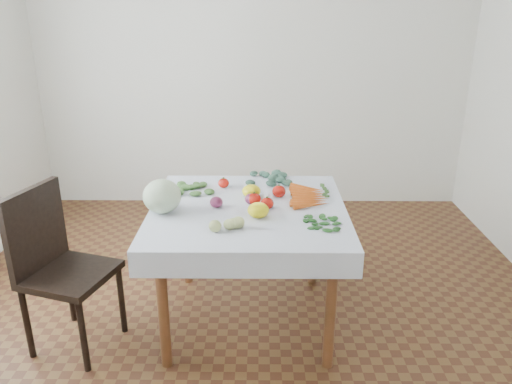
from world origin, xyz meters
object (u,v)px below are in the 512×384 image
(table, at_px, (248,223))
(cabbage, at_px, (162,196))
(heirloom_back, at_px, (251,191))
(chair, at_px, (55,259))
(carrot_bunch, at_px, (309,196))

(table, height_order, cabbage, cabbage)
(heirloom_back, bearing_deg, table, -95.85)
(cabbage, xyz_separation_m, heirloom_back, (0.50, 0.23, -0.06))
(table, height_order, chair, chair)
(chair, bearing_deg, table, 12.38)
(chair, distance_m, cabbage, 0.68)
(cabbage, bearing_deg, heirloom_back, 25.25)
(chair, height_order, cabbage, cabbage)
(cabbage, bearing_deg, table, 8.87)
(heirloom_back, relative_size, carrot_bunch, 0.29)
(table, relative_size, carrot_bunch, 2.57)
(chair, bearing_deg, heirloom_back, 19.99)
(chair, height_order, heirloom_back, chair)
(table, distance_m, chair, 1.09)
(table, bearing_deg, chair, -167.62)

